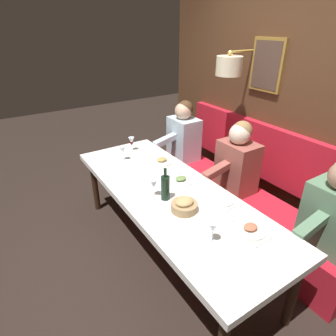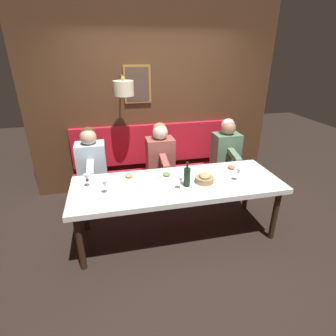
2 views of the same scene
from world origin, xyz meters
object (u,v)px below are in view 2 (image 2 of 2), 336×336
diner_nearest (226,146)px  wine_glass_2 (105,184)px  wine_glass_1 (238,172)px  wine_glass_3 (87,178)px  dining_table (178,187)px  wine_glass_0 (180,180)px  bread_bowl (204,179)px  diner_near (160,151)px  wine_bottle (187,177)px  diner_middle (91,157)px

diner_nearest → wine_glass_2: (-0.96, 1.85, 0.04)m
wine_glass_1 → wine_glass_3: same height
dining_table → wine_glass_1: size_ratio=15.14×
wine_glass_0 → bread_bowl: wine_glass_0 is taller
wine_glass_2 → wine_glass_3: bearing=44.3°
bread_bowl → diner_near: bearing=20.1°
wine_glass_0 → wine_bottle: bearing=-57.2°
diner_near → bread_bowl: 1.00m
diner_middle → bread_bowl: bearing=-125.2°
diner_middle → wine_glass_3: 0.76m
diner_nearest → wine_glass_1: 1.04m
diner_near → diner_middle: bearing=90.0°
diner_near → wine_glass_1: size_ratio=4.82×
diner_nearest → wine_glass_0: diner_nearest is taller
diner_nearest → wine_glass_1: (-0.99, 0.30, 0.04)m
diner_near → wine_glass_1: (-0.99, -0.75, 0.04)m
wine_glass_2 → bread_bowl: wine_glass_2 is taller
bread_bowl → diner_nearest: bearing=-36.8°
diner_nearest → diner_near: bearing=90.0°
diner_near → diner_nearest: bearing=-90.0°
wine_glass_2 → wine_glass_1: bearing=-91.3°
wine_glass_3 → bread_bowl: (-0.19, -1.34, -0.07)m
diner_nearest → wine_glass_0: 1.46m
diner_nearest → dining_table: bearing=131.0°
dining_table → wine_glass_1: 0.75m
wine_glass_2 → wine_glass_3: size_ratio=1.00×
diner_near → wine_glass_0: (-1.04, -0.02, 0.04)m
diner_nearest → bread_bowl: diner_nearest is taller
dining_table → diner_nearest: diner_nearest is taller
diner_nearest → diner_middle: same height
dining_table → wine_glass_2: bearing=95.2°
diner_middle → wine_glass_2: (-0.96, -0.19, 0.04)m
wine_glass_1 → wine_bottle: bearing=88.9°
wine_glass_2 → bread_bowl: (0.02, -1.15, -0.07)m
diner_nearest → wine_glass_2: 2.08m
wine_glass_3 → diner_middle: bearing=-0.7°
bread_bowl → diner_middle: bearing=54.8°
dining_table → wine_bottle: (-0.10, -0.08, 0.18)m
diner_near → wine_bottle: (-0.98, -0.12, 0.04)m
wine_bottle → dining_table: bearing=39.9°
dining_table → bread_bowl: bread_bowl is taller
dining_table → wine_glass_3: (0.13, 1.03, 0.18)m
wine_glass_0 → wine_bottle: (0.06, -0.09, -0.00)m
wine_glass_1 → wine_glass_3: 1.76m
diner_near → wine_glass_1: bearing=-142.9°
wine_glass_2 → wine_bottle: wine_bottle is taller
dining_table → bread_bowl: (-0.06, -0.31, 0.11)m
wine_bottle → bread_bowl: bearing=-80.3°
wine_glass_1 → wine_glass_2: size_ratio=1.00×
wine_glass_0 → wine_glass_3: (0.29, 1.02, -0.00)m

